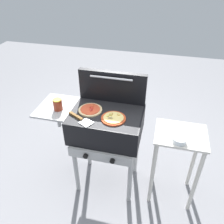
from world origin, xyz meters
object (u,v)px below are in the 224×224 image
object	(u,v)px
prep_table	(177,153)
topping_bowl_near	(179,140)
pizza_pepperoni	(90,110)
spatula	(80,119)
sauce_jar	(58,105)
grill	(105,126)
pizza_cheese	(113,118)

from	to	relation	value
prep_table	topping_bowl_near	distance (m)	0.28
pizza_pepperoni	spatula	distance (m)	0.16
sauce_jar	topping_bowl_near	world-z (taller)	sauce_jar
grill	topping_bowl_near	world-z (taller)	grill
grill	pizza_pepperoni	xyz separation A→B (m)	(-0.14, 0.01, 0.15)
pizza_cheese	topping_bowl_near	world-z (taller)	pizza_cheese
pizza_pepperoni	spatula	bearing A→B (deg)	-106.08
pizza_cheese	sauce_jar	bearing A→B (deg)	177.51
grill	sauce_jar	xyz separation A→B (m)	(-0.42, -0.04, 0.20)
pizza_cheese	sauce_jar	distance (m)	0.52
sauce_jar	spatula	size ratio (longest dim) A/B	0.42
sauce_jar	pizza_pepperoni	bearing A→B (deg)	10.57
grill	prep_table	distance (m)	0.70
grill	pizza_pepperoni	distance (m)	0.21
pizza_pepperoni	topping_bowl_near	bearing A→B (deg)	-8.39
topping_bowl_near	grill	bearing A→B (deg)	170.82
grill	pizza_cheese	bearing A→B (deg)	-35.05
sauce_jar	prep_table	xyz separation A→B (m)	(1.10, 0.05, -0.39)
grill	topping_bowl_near	xyz separation A→B (m)	(0.66, -0.11, 0.06)
sauce_jar	pizza_cheese	bearing A→B (deg)	-2.49
pizza_pepperoni	prep_table	world-z (taller)	pizza_pepperoni
spatula	topping_bowl_near	bearing A→B (deg)	2.30
grill	sauce_jar	distance (m)	0.47
grill	spatula	distance (m)	0.27
sauce_jar	grill	bearing A→B (deg)	5.73
grill	sauce_jar	bearing A→B (deg)	-174.27
topping_bowl_near	pizza_pepperoni	bearing A→B (deg)	171.61
sauce_jar	spatula	xyz separation A→B (m)	(0.24, -0.10, -0.05)
pizza_cheese	sauce_jar	world-z (taller)	sauce_jar
pizza_pepperoni	spatula	world-z (taller)	pizza_pepperoni
sauce_jar	prep_table	size ratio (longest dim) A/B	0.13
sauce_jar	topping_bowl_near	xyz separation A→B (m)	(1.08, -0.06, -0.14)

